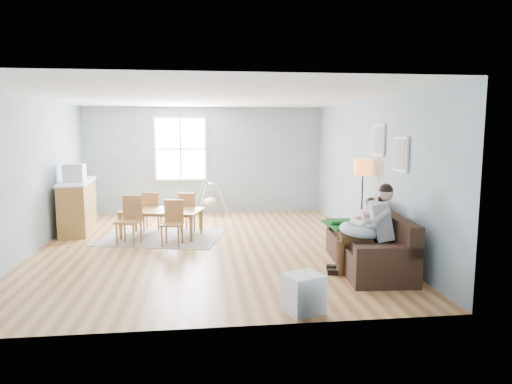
{
  "coord_description": "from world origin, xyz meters",
  "views": [
    {
      "loc": [
        -0.09,
        -8.2,
        2.11
      ],
      "look_at": [
        0.9,
        -0.03,
        1.0
      ],
      "focal_mm": 32.0,
      "sensor_mm": 36.0,
      "label": 1
    }
  ],
  "objects": [
    {
      "name": "toddler",
      "position": [
        2.45,
        -1.4,
        0.72
      ],
      "size": [
        0.57,
        0.34,
        0.86
      ],
      "color": "white",
      "rests_on": "sofa"
    },
    {
      "name": "chair_ne",
      "position": [
        -0.36,
        1.3,
        0.47
      ],
      "size": [
        0.49,
        0.49,
        0.84
      ],
      "color": "brown",
      "rests_on": "rug"
    },
    {
      "name": "chair_se",
      "position": [
        -0.63,
        0.19,
        0.47
      ],
      "size": [
        0.44,
        0.44,
        0.84
      ],
      "color": "brown",
      "rests_on": "rug"
    },
    {
      "name": "rug",
      "position": [
        -0.89,
        0.84,
        0.01
      ],
      "size": [
        2.64,
        2.23,
        0.01
      ],
      "primitive_type": "cube",
      "rotation": [
        0.0,
        0.0,
        -0.24
      ],
      "color": "#A59E96",
      "rests_on": "room"
    },
    {
      "name": "chair_sw",
      "position": [
        -1.42,
        0.39,
        0.51
      ],
      "size": [
        0.5,
        0.5,
        0.9
      ],
      "color": "brown",
      "rests_on": "rug"
    },
    {
      "name": "chair_nw",
      "position": [
        -1.15,
        1.49,
        0.46
      ],
      "size": [
        0.41,
        0.41,
        0.83
      ],
      "color": "brown",
      "rests_on": "rug"
    },
    {
      "name": "floor_lamp",
      "position": [
        2.8,
        -0.32,
        1.32
      ],
      "size": [
        0.32,
        0.32,
        1.6
      ],
      "color": "black",
      "rests_on": "room"
    },
    {
      "name": "beige_pillow",
      "position": [
        2.77,
        -1.07,
        0.76
      ],
      "size": [
        0.2,
        0.5,
        0.49
      ],
      "primitive_type": "cube",
      "rotation": [
        0.0,
        0.0,
        -0.13
      ],
      "color": "tan",
      "rests_on": "sofa"
    },
    {
      "name": "room",
      "position": [
        0.0,
        0.0,
        2.42
      ],
      "size": [
        8.4,
        9.4,
        3.9
      ],
      "color": "#9A5B36"
    },
    {
      "name": "father",
      "position": [
        2.35,
        -1.88,
        0.72
      ],
      "size": [
        0.99,
        0.55,
        1.35
      ],
      "color": "#959598",
      "rests_on": "sofa"
    },
    {
      "name": "nursing_pillow",
      "position": [
        2.2,
        -1.87,
        0.66
      ],
      "size": [
        0.65,
        0.63,
        0.23
      ],
      "primitive_type": "torus",
      "rotation": [
        0.0,
        0.14,
        -0.13
      ],
      "color": "#A9BDD3",
      "rests_on": "father"
    },
    {
      "name": "baby_swing",
      "position": [
        0.12,
        3.1,
        0.37
      ],
      "size": [
        0.97,
        0.98,
        0.82
      ],
      "color": "silver",
      "rests_on": "room"
    },
    {
      "name": "monitor",
      "position": [
        -2.65,
        1.38,
        1.26
      ],
      "size": [
        0.4,
        0.38,
        0.37
      ],
      "color": "silver",
      "rests_on": "counter"
    },
    {
      "name": "storage_cube",
      "position": [
        1.06,
        -3.2,
        0.23
      ],
      "size": [
        0.52,
        0.49,
        0.46
      ],
      "color": "white",
      "rests_on": "room"
    },
    {
      "name": "window",
      "position": [
        -0.6,
        3.46,
        1.65
      ],
      "size": [
        1.32,
        0.08,
        1.62
      ],
      "color": "white",
      "rests_on": "room"
    },
    {
      "name": "counter",
      "position": [
        -2.7,
        1.74,
        0.54
      ],
      "size": [
        0.75,
        1.96,
        1.07
      ],
      "color": "brown",
      "rests_on": "room"
    },
    {
      "name": "green_throw",
      "position": [
        2.49,
        -0.9,
        0.54
      ],
      "size": [
        1.0,
        0.83,
        0.04
      ],
      "primitive_type": "cube",
      "rotation": [
        0.0,
        0.0,
        0.05
      ],
      "color": "#125122",
      "rests_on": "sofa"
    },
    {
      "name": "dining_table",
      "position": [
        -0.89,
        0.84,
        0.28
      ],
      "size": [
        1.75,
        1.27,
        0.55
      ],
      "primitive_type": "imported",
      "rotation": [
        0.0,
        0.0,
        -0.27
      ],
      "color": "brown",
      "rests_on": "rug"
    },
    {
      "name": "infant",
      "position": [
        2.19,
        -1.84,
        0.75
      ],
      "size": [
        0.2,
        0.4,
        0.14
      ],
      "color": "silver",
      "rests_on": "nursing_pillow"
    },
    {
      "name": "pictures",
      "position": [
        2.97,
        -1.05,
        1.85
      ],
      "size": [
        0.05,
        1.34,
        0.74
      ],
      "color": "white",
      "rests_on": "room"
    },
    {
      "name": "wall_plates",
      "position": [
        -2.0,
        3.47,
        1.83
      ],
      "size": [
        0.67,
        0.02,
        0.66
      ],
      "color": "#94A9B2",
      "rests_on": "room"
    },
    {
      "name": "sofa",
      "position": [
        2.51,
        -1.6,
        0.3
      ],
      "size": [
        1.07,
        2.16,
        0.85
      ],
      "color": "black",
      "rests_on": "room"
    }
  ]
}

